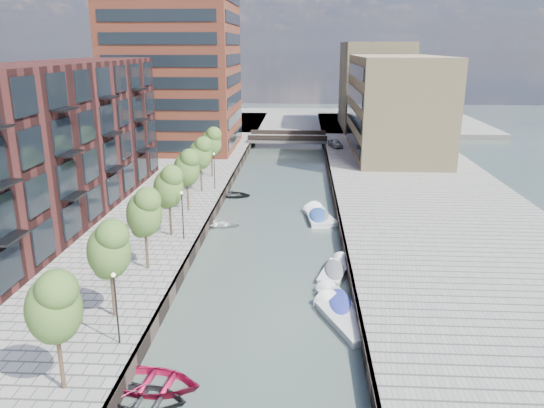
# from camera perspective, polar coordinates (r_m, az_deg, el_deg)

# --- Properties ---
(water) EXTENTS (300.00, 300.00, 0.00)m
(water) POSITION_cam_1_polar(r_m,az_deg,el_deg) (59.14, 0.77, 0.58)
(water) COLOR #38473F
(water) RESTS_ON ground
(quay_right) EXTENTS (20.00, 140.00, 1.00)m
(quay_right) POSITION_cam_1_polar(r_m,az_deg,el_deg) (60.47, 16.10, 0.76)
(quay_right) COLOR gray
(quay_right) RESTS_ON ground
(quay_wall_left) EXTENTS (0.25, 140.00, 1.00)m
(quay_wall_left) POSITION_cam_1_polar(r_m,az_deg,el_deg) (59.57, -5.10, 1.13)
(quay_wall_left) COLOR #332823
(quay_wall_left) RESTS_ON ground
(quay_wall_right) EXTENTS (0.25, 140.00, 1.00)m
(quay_wall_right) POSITION_cam_1_polar(r_m,az_deg,el_deg) (59.06, 6.70, 0.94)
(quay_wall_right) COLOR #332823
(quay_wall_right) RESTS_ON ground
(far_closure) EXTENTS (80.00, 40.00, 1.00)m
(far_closure) POSITION_cam_1_polar(r_m,az_deg,el_deg) (117.86, 2.10, 8.93)
(far_closure) COLOR gray
(far_closure) RESTS_ON ground
(apartment_block) EXTENTS (8.00, 38.00, 14.00)m
(apartment_block) POSITION_cam_1_polar(r_m,az_deg,el_deg) (52.56, -22.21, 6.25)
(apartment_block) COLOR black
(apartment_block) RESTS_ON quay_left
(tower) EXTENTS (18.00, 18.00, 30.00)m
(tower) POSITION_cam_1_polar(r_m,az_deg,el_deg) (84.05, -10.51, 16.15)
(tower) COLOR brown
(tower) RESTS_ON quay_left
(tan_block_near) EXTENTS (12.00, 25.00, 14.00)m
(tan_block_near) POSITION_cam_1_polar(r_m,az_deg,el_deg) (80.35, 13.19, 10.26)
(tan_block_near) COLOR tan
(tan_block_near) RESTS_ON quay_right
(tan_block_far) EXTENTS (12.00, 20.00, 16.00)m
(tan_block_far) POSITION_cam_1_polar(r_m,az_deg,el_deg) (105.88, 10.90, 12.40)
(tan_block_far) COLOR tan
(tan_block_far) RESTS_ON quay_right
(bridge) EXTENTS (13.00, 6.00, 1.30)m
(bridge) POSITION_cam_1_polar(r_m,az_deg,el_deg) (90.05, 1.70, 7.09)
(bridge) COLOR gray
(bridge) RESTS_ON ground
(tree_0) EXTENTS (2.50, 2.50, 5.95)m
(tree_0) POSITION_cam_1_polar(r_m,az_deg,el_deg) (25.99, -22.45, -10.01)
(tree_0) COLOR #382619
(tree_0) RESTS_ON quay_left
(tree_1) EXTENTS (2.50, 2.50, 5.95)m
(tree_1) POSITION_cam_1_polar(r_m,az_deg,el_deg) (31.86, -17.16, -4.51)
(tree_1) COLOR #382619
(tree_1) RESTS_ON quay_left
(tree_2) EXTENTS (2.50, 2.50, 5.95)m
(tree_2) POSITION_cam_1_polar(r_m,az_deg,el_deg) (38.11, -13.60, -0.75)
(tree_2) COLOR #382619
(tree_2) RESTS_ON quay_left
(tree_3) EXTENTS (2.50, 2.50, 5.95)m
(tree_3) POSITION_cam_1_polar(r_m,az_deg,el_deg) (44.59, -11.07, 1.94)
(tree_3) COLOR #382619
(tree_3) RESTS_ON quay_left
(tree_4) EXTENTS (2.50, 2.50, 5.95)m
(tree_4) POSITION_cam_1_polar(r_m,az_deg,el_deg) (51.20, -9.18, 3.95)
(tree_4) COLOR #382619
(tree_4) RESTS_ON quay_left
(tree_5) EXTENTS (2.50, 2.50, 5.95)m
(tree_5) POSITION_cam_1_polar(r_m,az_deg,el_deg) (57.91, -7.72, 5.48)
(tree_5) COLOR #382619
(tree_5) RESTS_ON quay_left
(tree_6) EXTENTS (2.50, 2.50, 5.95)m
(tree_6) POSITION_cam_1_polar(r_m,az_deg,el_deg) (64.67, -6.56, 6.70)
(tree_6) COLOR #382619
(tree_6) RESTS_ON quay_left
(lamp_0) EXTENTS (0.24, 0.24, 4.12)m
(lamp_0) POSITION_cam_1_polar(r_m,az_deg,el_deg) (29.56, -16.45, -9.95)
(lamp_0) COLOR black
(lamp_0) RESTS_ON quay_left
(lamp_1) EXTENTS (0.24, 0.24, 4.12)m
(lamp_1) POSITION_cam_1_polar(r_m,az_deg,el_deg) (43.84, -9.61, -0.67)
(lamp_1) COLOR black
(lamp_1) RESTS_ON quay_left
(lamp_2) EXTENTS (0.24, 0.24, 4.12)m
(lamp_2) POSITION_cam_1_polar(r_m,az_deg,el_deg) (59.01, -6.23, 3.96)
(lamp_2) COLOR black
(lamp_2) RESTS_ON quay_left
(sloop_1) EXTENTS (4.47, 3.45, 0.86)m
(sloop_1) POSITION_cam_1_polar(r_m,az_deg,el_deg) (27.84, -13.42, -20.01)
(sloop_1) COLOR black
(sloop_1) RESTS_ON ground
(sloop_2) EXTENTS (5.39, 4.13, 1.04)m
(sloop_2) POSITION_cam_1_polar(r_m,az_deg,el_deg) (28.71, -12.76, -18.69)
(sloop_2) COLOR #A01139
(sloop_2) RESTS_ON ground
(sloop_3) EXTENTS (4.44, 3.39, 0.86)m
(sloop_3) POSITION_cam_1_polar(r_m,az_deg,el_deg) (50.42, -5.77, -2.40)
(sloop_3) COLOR silver
(sloop_3) RESTS_ON ground
(sloop_4) EXTENTS (4.74, 3.66, 0.91)m
(sloop_4) POSITION_cam_1_polar(r_m,az_deg,el_deg) (60.18, -4.35, 0.81)
(sloop_4) COLOR black
(sloop_4) RESTS_ON ground
(motorboat_0) EXTENTS (2.98, 5.01, 1.58)m
(motorboat_0) POSITION_cam_1_polar(r_m,az_deg,el_deg) (35.76, 6.98, -10.44)
(motorboat_0) COLOR #B6B6B3
(motorboat_0) RESTS_ON ground
(motorboat_1) EXTENTS (2.81, 4.95, 1.57)m
(motorboat_1) POSITION_cam_1_polar(r_m,az_deg,el_deg) (40.51, 6.85, -7.06)
(motorboat_1) COLOR white
(motorboat_1) RESTS_ON ground
(motorboat_2) EXTENTS (3.92, 5.88, 1.86)m
(motorboat_2) POSITION_cam_1_polar(r_m,az_deg,el_deg) (34.10, 7.46, -12.05)
(motorboat_2) COLOR silver
(motorboat_2) RESTS_ON ground
(motorboat_3) EXTENTS (2.55, 5.85, 1.89)m
(motorboat_3) POSITION_cam_1_polar(r_m,az_deg,el_deg) (52.60, 4.89, -1.29)
(motorboat_3) COLOR silver
(motorboat_3) RESTS_ON ground
(motorboat_4) EXTENTS (3.49, 5.49, 1.73)m
(motorboat_4) POSITION_cam_1_polar(r_m,az_deg,el_deg) (52.57, 5.05, -1.33)
(motorboat_4) COLOR beige
(motorboat_4) RESTS_ON ground
(car) EXTENTS (2.51, 4.04, 1.28)m
(car) POSITION_cam_1_polar(r_m,az_deg,el_deg) (84.55, 6.84, 6.52)
(car) COLOR #9B9E9F
(car) RESTS_ON quay_right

